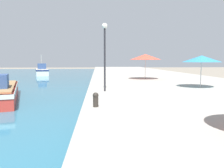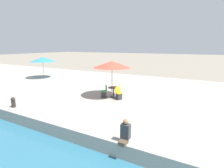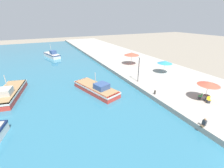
% 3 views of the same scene
% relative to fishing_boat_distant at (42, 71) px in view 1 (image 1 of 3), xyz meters
% --- Properties ---
extents(quay_promenade, '(16.00, 90.00, 0.70)m').
position_rel_fishing_boat_distant_xyz_m(quay_promenade, '(18.14, -9.90, -0.48)').
color(quay_promenade, '#A39E93').
rests_on(quay_promenade, ground_plane).
extents(fishing_boat_distant, '(4.23, 7.83, 3.98)m').
position_rel_fishing_boat_distant_xyz_m(fishing_boat_distant, '(0.00, 0.00, 0.00)').
color(fishing_boat_distant, silver).
rests_on(fishing_boat_distant, water_basin).
extents(cafe_umbrella_white, '(2.94, 2.94, 2.48)m').
position_rel_fishing_boat_distant_xyz_m(cafe_umbrella_white, '(18.83, -27.13, 2.09)').
color(cafe_umbrella_white, '#B7B7B7').
rests_on(cafe_umbrella_white, quay_promenade).
extents(cafe_umbrella_striped, '(3.56, 3.56, 2.84)m').
position_rel_fishing_boat_distant_xyz_m(cafe_umbrella_striped, '(16.30, -18.89, 2.40)').
color(cafe_umbrella_striped, '#B7B7B7').
rests_on(cafe_umbrella_striped, quay_promenade).
extents(mooring_bollard, '(0.26, 0.26, 0.65)m').
position_rel_fishing_boat_distant_xyz_m(mooring_bollard, '(10.76, -33.79, 0.22)').
color(mooring_bollard, '#2D2823').
rests_on(mooring_bollard, quay_promenade).
extents(lamppost, '(0.36, 0.36, 4.56)m').
position_rel_fishing_boat_distant_xyz_m(lamppost, '(11.35, -28.66, 2.97)').
color(lamppost, '#232328').
rests_on(lamppost, quay_promenade).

